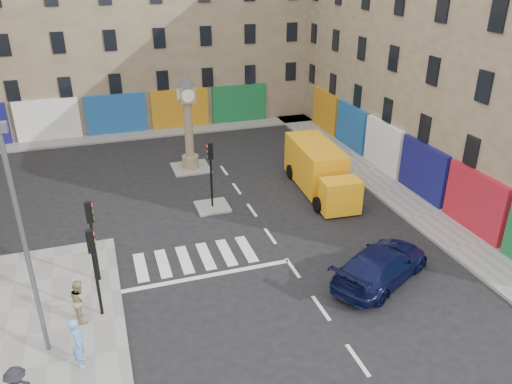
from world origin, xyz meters
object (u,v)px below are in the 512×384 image
traffic_light_left_far (92,229)px  traffic_light_island (211,165)px  traffic_light_left_near (94,260)px  pedestrian_tan (80,300)px  navy_sedan (381,264)px  pedestrian_blue (78,342)px  clock_pillar (188,117)px  lamp_post (23,235)px  yellow_van (319,169)px

traffic_light_left_far → traffic_light_island: traffic_light_left_far is taller
traffic_light_left_near → traffic_light_island: bearing=51.1°
traffic_light_left_near → pedestrian_tan: 1.76m
navy_sedan → pedestrian_blue: pedestrian_blue is taller
traffic_light_left_near → clock_pillar: 15.19m
traffic_light_left_near → navy_sedan: size_ratio=0.68×
traffic_light_left_near → pedestrian_tan: (-0.70, -0.07, -1.61)m
navy_sedan → pedestrian_blue: (-12.32, -1.29, 0.30)m
traffic_light_left_far → pedestrian_tan: size_ratio=2.14×
traffic_light_island → navy_sedan: (5.24, -9.02, -1.80)m
traffic_light_left_far → pedestrian_tan: bearing=-105.8°
pedestrian_blue → traffic_light_left_far: bearing=-7.9°
traffic_light_island → navy_sedan: bearing=-59.9°
traffic_light_left_far → traffic_light_island: (6.30, 5.40, -0.03)m
traffic_light_island → clock_pillar: clock_pillar is taller
lamp_post → pedestrian_blue: lamp_post is taller
traffic_light_left_far → clock_pillar: clock_pillar is taller
pedestrian_tan → navy_sedan: bearing=-106.8°
traffic_light_left_far → navy_sedan: (11.54, -3.62, -1.83)m
traffic_light_left_far → lamp_post: size_ratio=0.45×
pedestrian_blue → traffic_light_left_near: bearing=-16.2°
yellow_van → pedestrian_tan: yellow_van is taller
traffic_light_left_near → yellow_van: traffic_light_left_near is taller
navy_sedan → traffic_light_left_near: bearing=55.3°
traffic_light_island → navy_sedan: traffic_light_island is taller
clock_pillar → yellow_van: clock_pillar is taller
traffic_light_island → navy_sedan: 10.59m
yellow_van → lamp_post: bearing=-143.1°
traffic_light_left_near → traffic_light_left_far: same height
lamp_post → navy_sedan: bearing=0.7°
traffic_light_left_far → pedestrian_tan: 3.03m
lamp_post → pedestrian_tan: lamp_post is taller
traffic_light_left_near → navy_sedan: 11.75m
traffic_light_left_far → lamp_post: (-1.90, -3.80, 2.17)m
traffic_light_left_far → traffic_light_island: size_ratio=1.00×
traffic_light_left_near → pedestrian_tan: traffic_light_left_near is taller
traffic_light_left_far → lamp_post: lamp_post is taller
traffic_light_left_far → clock_pillar: (6.30, 11.40, 0.93)m
lamp_post → pedestrian_blue: bearing=-44.9°
yellow_van → pedestrian_tan: (-13.65, -8.26, -0.29)m
lamp_post → yellow_van: 18.02m
lamp_post → pedestrian_blue: (1.12, -1.11, -3.71)m
traffic_light_left_far → clock_pillar: size_ratio=0.61×
lamp_post → clock_pillar: lamp_post is taller
traffic_light_island → traffic_light_left_far: bearing=-139.4°
traffic_light_left_far → traffic_light_island: 8.30m
clock_pillar → pedestrian_blue: size_ratio=3.26×
traffic_light_left_near → lamp_post: 3.21m
navy_sedan → clock_pillar: bearing=-9.4°
traffic_light_left_near → traffic_light_island: 10.03m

